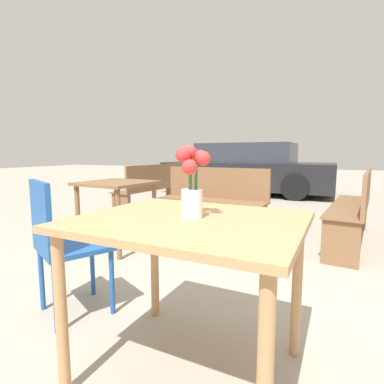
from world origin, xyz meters
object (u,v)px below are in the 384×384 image
at_px(cafe_chair, 61,239).
at_px(bench_middle, 154,187).
at_px(table_back, 117,194).
at_px(bench_far, 213,199).
at_px(table_front, 190,240).
at_px(bench_near, 357,204).
at_px(parked_car, 247,169).
at_px(flower_vase, 192,184).

relative_size(cafe_chair, bench_middle, 0.55).
height_order(bench_middle, table_back, bench_middle).
height_order(bench_far, table_back, bench_far).
distance_m(table_front, bench_middle, 3.80).
distance_m(bench_near, bench_middle, 3.04).
relative_size(table_front, parked_car, 0.24).
height_order(bench_near, bench_middle, same).
xyz_separation_m(cafe_chair, parked_car, (-0.29, 6.45, 0.11)).
xyz_separation_m(table_back, parked_car, (0.27, 5.14, 0.02)).
height_order(cafe_chair, table_back, cafe_chair).
distance_m(table_front, bench_far, 2.54).
height_order(bench_middle, bench_far, same).
height_order(bench_near, bench_far, same).
xyz_separation_m(flower_vase, bench_far, (-0.74, 2.43, -0.45)).
xyz_separation_m(table_front, table_back, (-1.50, 1.45, -0.05)).
relative_size(bench_near, table_back, 2.33).
bearing_deg(parked_car, cafe_chair, -87.40).
bearing_deg(flower_vase, table_back, 136.18).
height_order(table_front, bench_near, bench_near).
height_order(table_front, parked_car, parked_car).
bearing_deg(table_front, table_back, 135.91).
height_order(cafe_chair, bench_far, cafe_chair).
xyz_separation_m(table_front, cafe_chair, (-0.94, 0.15, -0.15)).
bearing_deg(table_back, parked_car, 87.05).
xyz_separation_m(flower_vase, cafe_chair, (-0.95, 0.14, -0.40)).
xyz_separation_m(bench_near, parked_car, (-2.16, 4.01, 0.15)).
distance_m(bench_near, bench_far, 1.66).
bearing_deg(flower_vase, bench_far, 106.86).
bearing_deg(bench_near, table_front, -109.79).
bearing_deg(flower_vase, bench_near, 70.44).
xyz_separation_m(table_front, bench_far, (-0.72, 2.43, -0.20)).
bearing_deg(bench_near, bench_far, -174.85).
xyz_separation_m(table_front, bench_middle, (-2.05, 3.19, -0.19)).
height_order(bench_near, table_back, bench_near).
height_order(table_front, bench_middle, bench_middle).
xyz_separation_m(flower_vase, bench_near, (0.92, 2.58, -0.43)).
distance_m(flower_vase, cafe_chair, 1.04).
distance_m(flower_vase, bench_far, 2.58).
bearing_deg(bench_near, cafe_chair, -127.48).
distance_m(cafe_chair, bench_near, 3.07).
height_order(bench_near, parked_car, parked_car).
distance_m(cafe_chair, parked_car, 6.45).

